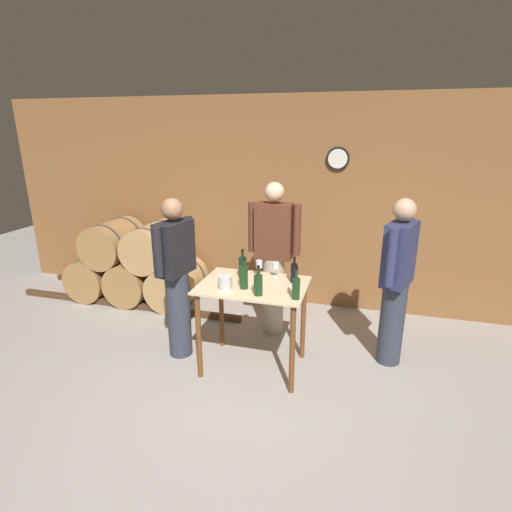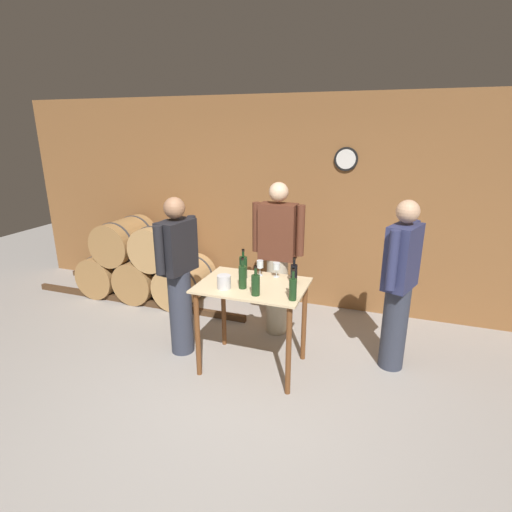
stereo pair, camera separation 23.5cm
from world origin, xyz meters
TOP-DOWN VIEW (x-y plane):
  - ground_plane at (0.00, 0.00)m, footprint 14.00×14.00m
  - back_wall at (0.00, 2.51)m, footprint 8.40×0.08m
  - barrel_rack at (-2.07, 1.99)m, footprint 3.24×0.78m
  - tasting_table at (-0.04, 0.80)m, footprint 1.01×0.73m
  - wine_bottle_far_left at (-0.19, 0.94)m, footprint 0.08×0.08m
  - wine_bottle_left at (-0.09, 0.69)m, footprint 0.07×0.07m
  - wine_bottle_center at (0.07, 0.57)m, footprint 0.08×0.08m
  - wine_bottle_right at (0.32, 0.96)m, footprint 0.07×0.07m
  - wine_bottle_far_right at (0.41, 0.58)m, footprint 0.07×0.07m
  - wine_glass_near_left at (-0.05, 1.05)m, footprint 0.07×0.07m
  - wine_glass_near_center at (0.12, 1.07)m, footprint 0.07×0.07m
  - ice_bucket at (-0.25, 0.63)m, footprint 0.13×0.13m
  - person_host at (-0.02, 1.58)m, footprint 0.59×0.24m
  - person_visitor_with_scarf at (1.27, 1.27)m, footprint 0.34×0.56m
  - person_visitor_bearded at (-0.85, 0.83)m, footprint 0.29×0.58m

SIDE VIEW (x-z plane):
  - ground_plane at x=0.00m, z-range 0.00..0.00m
  - barrel_rack at x=-2.07m, z-range -0.07..1.04m
  - tasting_table at x=-0.04m, z-range 0.27..1.16m
  - person_visitor_bearded at x=-0.85m, z-range 0.05..1.71m
  - person_visitor_with_scarf at x=1.27m, z-range 0.05..1.74m
  - person_host at x=-0.02m, z-range 0.05..1.81m
  - ice_bucket at x=-0.25m, z-range 0.89..1.01m
  - wine_bottle_center at x=0.07m, z-range 0.85..1.13m
  - wine_bottle_right at x=0.32m, z-range 0.86..1.12m
  - wine_bottle_far_right at x=0.41m, z-range 0.85..1.14m
  - wine_glass_near_center at x=0.12m, z-range 0.92..1.07m
  - wine_bottle_far_left at x=-0.19m, z-range 0.86..1.15m
  - wine_glass_near_left at x=-0.05m, z-range 0.92..1.08m
  - wine_bottle_left at x=-0.09m, z-range 0.86..1.15m
  - back_wall at x=0.00m, z-range 0.00..2.70m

